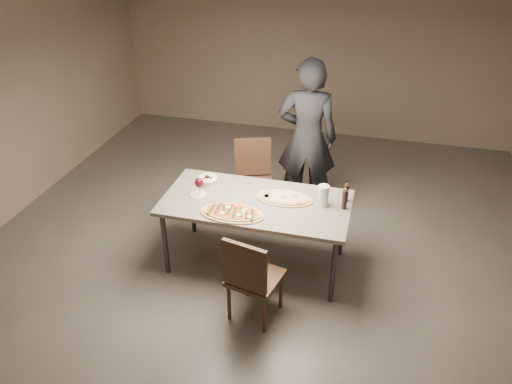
% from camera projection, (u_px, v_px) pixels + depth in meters
% --- Properties ---
extents(room, '(7.00, 7.00, 7.00)m').
position_uv_depth(room, '(256.00, 139.00, 4.46)').
color(room, '#5D5750').
rests_on(room, ground).
extents(dining_table, '(1.80, 0.90, 0.75)m').
position_uv_depth(dining_table, '(256.00, 206.00, 4.82)').
color(dining_table, slate).
rests_on(dining_table, ground).
extents(zucchini_pizza, '(0.61, 0.33, 0.05)m').
position_uv_depth(zucchini_pizza, '(232.00, 213.00, 4.58)').
color(zucchini_pizza, tan).
rests_on(zucchini_pizza, dining_table).
extents(ham_pizza, '(0.56, 0.31, 0.04)m').
position_uv_depth(ham_pizza, '(284.00, 198.00, 4.81)').
color(ham_pizza, tan).
rests_on(ham_pizza, dining_table).
extents(bread_basket, '(0.21, 0.21, 0.07)m').
position_uv_depth(bread_basket, '(208.00, 179.00, 5.06)').
color(bread_basket, beige).
rests_on(bread_basket, dining_table).
extents(oil_dish, '(0.12, 0.12, 0.01)m').
position_uv_depth(oil_dish, '(282.00, 198.00, 4.82)').
color(oil_dish, white).
rests_on(oil_dish, dining_table).
extents(pepper_mill_left, '(0.05, 0.05, 0.19)m').
position_uv_depth(pepper_mill_left, '(346.00, 193.00, 4.74)').
color(pepper_mill_left, black).
rests_on(pepper_mill_left, dining_table).
extents(pepper_mill_right, '(0.06, 0.06, 0.21)m').
position_uv_depth(pepper_mill_right, '(345.00, 199.00, 4.62)').
color(pepper_mill_right, black).
rests_on(pepper_mill_right, dining_table).
extents(carafe, '(0.10, 0.10, 0.21)m').
position_uv_depth(carafe, '(323.00, 196.00, 4.67)').
color(carafe, silver).
rests_on(carafe, dining_table).
extents(wine_glass, '(0.09, 0.09, 0.19)m').
position_uv_depth(wine_glass, '(199.00, 183.00, 4.81)').
color(wine_glass, silver).
rests_on(wine_glass, dining_table).
extents(side_plate, '(0.16, 0.16, 0.01)m').
position_uv_depth(side_plate, '(198.00, 195.00, 4.88)').
color(side_plate, white).
rests_on(side_plate, dining_table).
extents(chair_near, '(0.50, 0.50, 0.89)m').
position_uv_depth(chair_near, '(251.00, 275.00, 4.23)').
color(chair_near, '#3E271A').
rests_on(chair_near, ground).
extents(chair_far, '(0.56, 0.56, 0.93)m').
position_uv_depth(chair_far, '(253.00, 175.00, 5.72)').
color(chair_far, '#3E271A').
rests_on(chair_far, ground).
extents(diner, '(0.72, 0.51, 1.85)m').
position_uv_depth(diner, '(307.00, 138.00, 5.61)').
color(diner, black).
rests_on(diner, ground).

